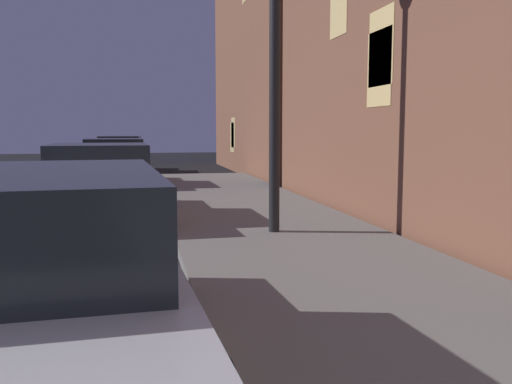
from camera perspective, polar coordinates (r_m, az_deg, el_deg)
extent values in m
cube|color=#B7B7BF|center=(3.82, -21.93, -10.87)|extent=(1.96, 4.32, 0.64)
cube|color=#1E2328|center=(3.61, -22.49, -2.44)|extent=(1.65, 2.40, 0.56)
cylinder|color=black|center=(5.13, -10.10, -8.89)|extent=(0.25, 0.67, 0.66)
cube|color=silver|center=(10.17, -15.65, -0.08)|extent=(1.99, 4.30, 0.64)
cube|color=#1E2328|center=(10.01, -15.77, 3.15)|extent=(1.70, 2.14, 0.56)
cylinder|color=black|center=(11.57, -20.05, -0.67)|extent=(0.24, 0.67, 0.66)
cylinder|color=black|center=(11.52, -10.75, -0.42)|extent=(0.24, 0.67, 0.66)
cylinder|color=black|center=(8.99, -21.85, -2.67)|extent=(0.24, 0.67, 0.66)
cylinder|color=black|center=(8.91, -9.84, -2.37)|extent=(0.24, 0.67, 0.66)
cube|color=black|center=(16.21, -14.30, 2.29)|extent=(1.88, 4.06, 0.64)
cube|color=#1E2328|center=(16.04, -14.36, 4.32)|extent=(1.61, 2.16, 0.56)
cylinder|color=black|center=(17.49, -17.15, 1.70)|extent=(0.24, 0.67, 0.66)
cylinder|color=black|center=(17.48, -11.36, 1.85)|extent=(0.24, 0.67, 0.66)
cylinder|color=black|center=(15.02, -17.67, 0.95)|extent=(0.24, 0.67, 0.66)
cylinder|color=black|center=(15.01, -10.93, 1.14)|extent=(0.24, 0.67, 0.66)
cube|color=#19592D|center=(22.74, -13.64, 3.43)|extent=(1.97, 4.51, 0.64)
cube|color=#1E2328|center=(22.57, -13.71, 4.88)|extent=(1.63, 2.22, 0.56)
cylinder|color=black|center=(24.20, -15.42, 2.98)|extent=(0.26, 0.67, 0.66)
cylinder|color=black|center=(24.06, -11.28, 3.06)|extent=(0.26, 0.67, 0.66)
cylinder|color=black|center=(21.48, -16.25, 2.55)|extent=(0.26, 0.67, 0.66)
cylinder|color=black|center=(21.32, -11.59, 2.65)|extent=(0.26, 0.67, 0.66)
cylinder|color=black|center=(8.30, 1.92, 11.42)|extent=(0.16, 0.16, 4.50)
cube|color=#F2D17F|center=(11.22, 8.58, 18.50)|extent=(0.06, 0.90, 1.20)
cube|color=#F2D17F|center=(9.26, 12.65, 12.26)|extent=(0.06, 0.90, 1.20)
cube|color=#F2D17F|center=(9.26, 12.82, 14.26)|extent=(0.06, 0.90, 1.20)
cube|color=brown|center=(23.04, 5.59, 15.53)|extent=(6.04, 11.37, 10.69)
cube|color=#F2D17F|center=(22.90, -2.40, 5.62)|extent=(0.06, 0.90, 1.20)
cube|color=#F2D17F|center=(22.64, -2.29, 6.11)|extent=(0.06, 0.90, 1.20)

